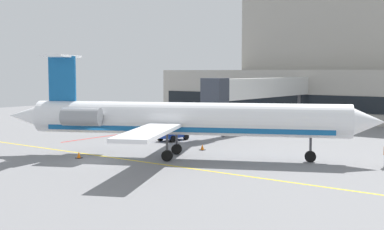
{
  "coord_description": "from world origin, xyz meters",
  "views": [
    {
      "loc": [
        31.07,
        -28.56,
        7.23
      ],
      "look_at": [
        1.69,
        11.36,
        3.0
      ],
      "focal_mm": 48.11,
      "sensor_mm": 36.0,
      "label": 1
    }
  ],
  "objects_px": {
    "pushback_tractor": "(176,131)",
    "regional_jet": "(181,119)",
    "belt_loader": "(167,116)",
    "baggage_tug": "(157,126)"
  },
  "relations": [
    {
      "from": "pushback_tractor",
      "to": "belt_loader",
      "type": "bearing_deg",
      "value": 132.06
    },
    {
      "from": "pushback_tractor",
      "to": "belt_loader",
      "type": "height_order",
      "value": "belt_loader"
    },
    {
      "from": "regional_jet",
      "to": "pushback_tractor",
      "type": "distance_m",
      "value": 11.43
    },
    {
      "from": "regional_jet",
      "to": "belt_loader",
      "type": "distance_m",
      "value": 29.44
    },
    {
      "from": "baggage_tug",
      "to": "belt_loader",
      "type": "height_order",
      "value": "belt_loader"
    },
    {
      "from": "regional_jet",
      "to": "belt_loader",
      "type": "bearing_deg",
      "value": 131.5
    },
    {
      "from": "regional_jet",
      "to": "belt_loader",
      "type": "relative_size",
      "value": 7.02
    },
    {
      "from": "pushback_tractor",
      "to": "belt_loader",
      "type": "distance_m",
      "value": 18.16
    },
    {
      "from": "pushback_tractor",
      "to": "regional_jet",
      "type": "bearing_deg",
      "value": -49.4
    },
    {
      "from": "regional_jet",
      "to": "baggage_tug",
      "type": "height_order",
      "value": "regional_jet"
    }
  ]
}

